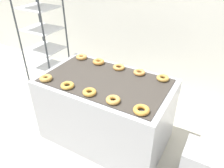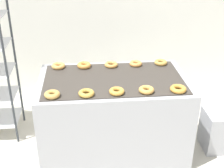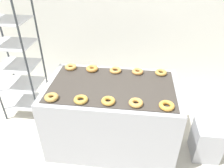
# 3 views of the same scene
# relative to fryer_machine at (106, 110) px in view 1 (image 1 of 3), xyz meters

# --- Properties ---
(wall_back) EXTENTS (8.00, 0.05, 2.80)m
(wall_back) POSITION_rel_fryer_machine_xyz_m (-0.00, 1.43, 0.98)
(wall_back) COLOR silver
(wall_back) RESTS_ON ground_plane
(fryer_machine) EXTENTS (1.48, 0.89, 0.85)m
(fryer_machine) POSITION_rel_fryer_machine_xyz_m (0.00, 0.00, 0.00)
(fryer_machine) COLOR #A8AAB2
(fryer_machine) RESTS_ON ground_plane
(baking_rack_cart) EXTENTS (0.53, 0.47, 1.84)m
(baking_rack_cart) POSITION_rel_fryer_machine_xyz_m (-1.32, 0.43, 0.51)
(baking_rack_cart) COLOR #33383D
(baking_rack_cart) RESTS_ON ground_plane
(glaze_bin) EXTENTS (0.30, 0.33, 0.44)m
(glaze_bin) POSITION_rel_fryer_machine_xyz_m (1.12, -0.09, -0.20)
(glaze_bin) COLOR #A8AAB2
(glaze_bin) RESTS_ON ground_plane
(donut_near_leftmost) EXTENTS (0.14, 0.14, 0.05)m
(donut_near_leftmost) POSITION_rel_fryer_machine_xyz_m (-0.57, -0.32, 0.45)
(donut_near_leftmost) COLOR #BA8E45
(donut_near_leftmost) RESTS_ON fryer_machine
(donut_near_left) EXTENTS (0.14, 0.14, 0.04)m
(donut_near_left) POSITION_rel_fryer_machine_xyz_m (-0.27, -0.32, 0.44)
(donut_near_left) COLOR gold
(donut_near_left) RESTS_ON fryer_machine
(donut_near_center) EXTENTS (0.14, 0.14, 0.04)m
(donut_near_center) POSITION_rel_fryer_machine_xyz_m (0.00, -0.31, 0.44)
(donut_near_center) COLOR gold
(donut_near_center) RESTS_ON fryer_machine
(donut_near_right) EXTENTS (0.14, 0.14, 0.04)m
(donut_near_right) POSITION_rel_fryer_machine_xyz_m (0.27, -0.31, 0.45)
(donut_near_right) COLOR gold
(donut_near_right) RESTS_ON fryer_machine
(donut_near_rightmost) EXTENTS (0.15, 0.15, 0.04)m
(donut_near_rightmost) POSITION_rel_fryer_machine_xyz_m (0.56, -0.32, 0.44)
(donut_near_rightmost) COLOR gold
(donut_near_rightmost) RESTS_ON fryer_machine
(donut_far_leftmost) EXTENTS (0.14, 0.14, 0.04)m
(donut_far_leftmost) POSITION_rel_fryer_machine_xyz_m (-0.56, 0.32, 0.45)
(donut_far_leftmost) COLOR tan
(donut_far_leftmost) RESTS_ON fryer_machine
(donut_far_left) EXTENTS (0.15, 0.15, 0.05)m
(donut_far_left) POSITION_rel_fryer_machine_xyz_m (-0.28, 0.31, 0.45)
(donut_far_left) COLOR #C8863C
(donut_far_left) RESTS_ON fryer_machine
(donut_far_center) EXTENTS (0.14, 0.14, 0.04)m
(donut_far_center) POSITION_rel_fryer_machine_xyz_m (0.01, 0.31, 0.44)
(donut_far_center) COLOR #C78C44
(donut_far_center) RESTS_ON fryer_machine
(donut_far_right) EXTENTS (0.14, 0.14, 0.04)m
(donut_far_right) POSITION_rel_fryer_machine_xyz_m (0.27, 0.31, 0.44)
(donut_far_right) COLOR #CC8B45
(donut_far_right) RESTS_ON fryer_machine
(donut_far_rightmost) EXTENTS (0.14, 0.14, 0.04)m
(donut_far_rightmost) POSITION_rel_fryer_machine_xyz_m (0.55, 0.32, 0.44)
(donut_far_rightmost) COLOR #BB8D40
(donut_far_rightmost) RESTS_ON fryer_machine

